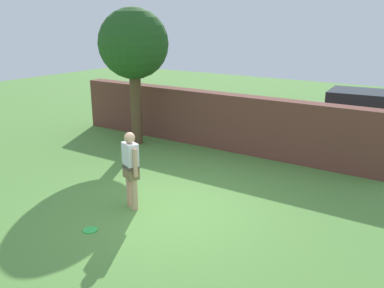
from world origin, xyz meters
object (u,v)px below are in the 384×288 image
object	(u,v)px
tree	(134,45)
frisbee_green	(90,230)
car	(362,119)
person	(131,167)

from	to	relation	value
tree	frisbee_green	size ratio (longest dim) A/B	15.28
car	frisbee_green	distance (m)	8.86
person	car	world-z (taller)	car
person	tree	bearing A→B (deg)	153.17
tree	person	bearing A→B (deg)	-50.31
person	car	distance (m)	7.72
tree	car	bearing A→B (deg)	30.70
tree	person	size ratio (longest dim) A/B	2.55
car	frisbee_green	world-z (taller)	car
frisbee_green	tree	bearing A→B (deg)	122.06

